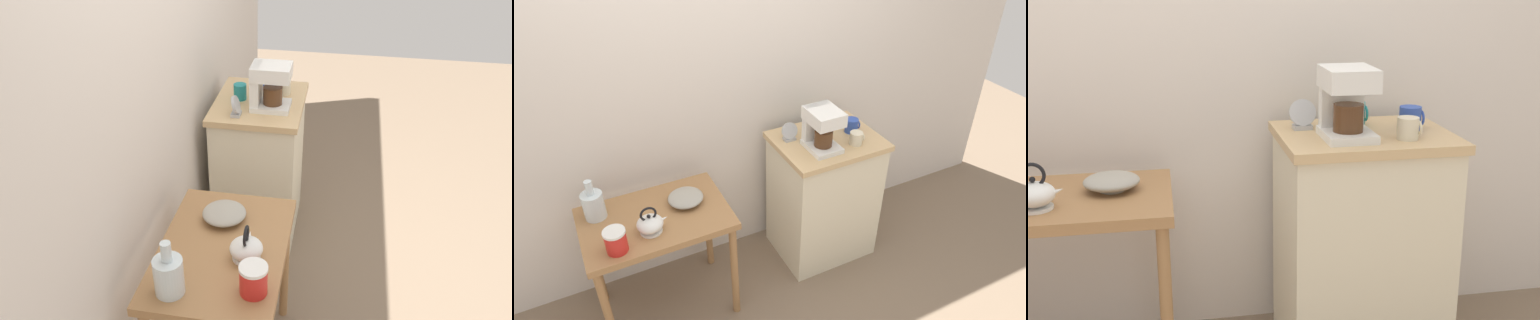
# 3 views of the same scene
# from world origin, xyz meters

# --- Properties ---
(wooden_table) EXTENTS (0.80, 0.54, 0.73)m
(wooden_table) POSITION_xyz_m (-0.57, -0.03, 0.63)
(wooden_table) COLOR #9E7044
(wooden_table) RESTS_ON ground_plane
(kitchen_counter) EXTENTS (0.65, 0.52, 0.90)m
(kitchen_counter) POSITION_xyz_m (0.56, 0.01, 0.45)
(kitchen_counter) COLOR beige
(kitchen_counter) RESTS_ON ground_plane
(bowl_stoneware) EXTENTS (0.20, 0.20, 0.06)m
(bowl_stoneware) POSITION_xyz_m (-0.38, 0.01, 0.77)
(bowl_stoneware) COLOR #9E998C
(bowl_stoneware) RESTS_ON wooden_table
(teakettle) EXTENTS (0.17, 0.14, 0.16)m
(teakettle) POSITION_xyz_m (-0.61, -0.14, 0.78)
(teakettle) COLOR white
(teakettle) RESTS_ON wooden_table
(coffee_maker) EXTENTS (0.18, 0.22, 0.26)m
(coffee_maker) POSITION_xyz_m (0.47, -0.05, 1.05)
(coffee_maker) COLOR white
(coffee_maker) RESTS_ON kitchen_counter
(mug_small_cream) EXTENTS (0.09, 0.08, 0.08)m
(mug_small_cream) POSITION_xyz_m (0.69, -0.12, 0.95)
(mug_small_cream) COLOR beige
(mug_small_cream) RESTS_ON kitchen_counter
(mug_blue) EXTENTS (0.09, 0.08, 0.09)m
(mug_blue) POSITION_xyz_m (0.75, 0.02, 0.95)
(mug_blue) COLOR #2D4CAD
(mug_blue) RESTS_ON kitchen_counter
(mug_dark_teal) EXTENTS (0.08, 0.08, 0.09)m
(mug_dark_teal) POSITION_xyz_m (0.56, 0.12, 0.95)
(mug_dark_teal) COLOR teal
(mug_dark_teal) RESTS_ON kitchen_counter
(table_clock) EXTENTS (0.10, 0.05, 0.12)m
(table_clock) POSITION_xyz_m (0.34, 0.10, 0.96)
(table_clock) COLOR #B2B5BA
(table_clock) RESTS_ON kitchen_counter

